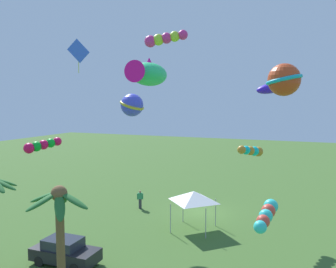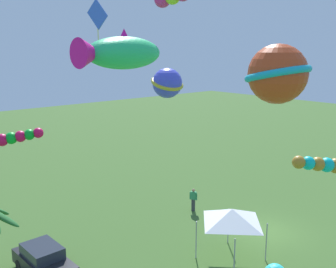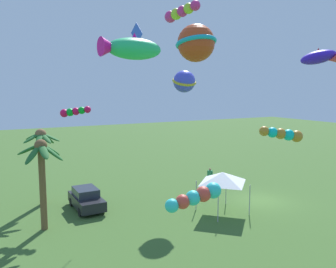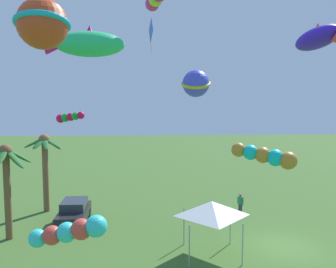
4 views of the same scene
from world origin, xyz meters
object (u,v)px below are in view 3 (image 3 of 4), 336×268
Objects in this scene: spectator_0 at (210,177)px; kite_fish_4 at (320,57)px; palm_tree_1 at (42,164)px; kite_tube_5 at (196,197)px; festival_tent at (223,178)px; palm_tree_0 at (41,150)px; kite_fish_3 at (131,48)px; kite_ball_0 at (184,81)px; kite_ball_7 at (196,43)px; kite_tube_6 at (181,12)px; parked_car_0 at (86,199)px; kite_diamond_1 at (137,34)px; kite_tube_2 at (74,112)px; kite_tube_8 at (283,134)px.

kite_fish_4 is (-10.93, 0.15, 9.45)m from spectator_0.
palm_tree_1 is 10.10m from kite_tube_5.
festival_tent is (-2.68, -11.33, -1.59)m from palm_tree_1.
kite_fish_4 is at bearing -149.52° from festival_tent.
palm_tree_0 is 1.41× the size of kite_fish_3.
palm_tree_1 is 12.38m from kite_ball_0.
kite_fish_3 is 2.20× the size of kite_ball_7.
kite_tube_6 is at bearing -129.58° from palm_tree_0.
parked_car_0 is 1.64× the size of kite_diamond_1.
kite_ball_7 is (-7.67, 3.69, -3.01)m from kite_tube_6.
kite_diamond_1 is 0.60× the size of kite_fish_3.
kite_tube_5 is (-5.82, 5.89, 1.13)m from festival_tent.
kite_fish_4 is (-7.66, -14.26, 6.21)m from palm_tree_1.
kite_diamond_1 reaches higher than kite_ball_0.
kite_fish_3 is at bearing -112.86° from palm_tree_1.
palm_tree_1 is 8.66m from kite_fish_3.
kite_fish_3 reaches higher than kite_tube_2.
kite_fish_4 reaches higher than festival_tent.
parked_car_0 is 1.38× the size of festival_tent.
spectator_0 is (-1.76, -13.70, -3.23)m from palm_tree_0.
kite_tube_2 is at bearing 19.13° from parked_car_0.
kite_diamond_1 is (2.51, -5.08, 12.09)m from parked_car_0.
kite_tube_5 is (-13.41, 2.86, -9.23)m from kite_diamond_1.
festival_tent is at bearing -103.30° from palm_tree_1.
kite_tube_5 is at bearing 142.66° from spectator_0.
kite_ball_7 reaches higher than kite_tube_2.
festival_tent is 12.05m from kite_ball_7.
palm_tree_0 reaches higher than festival_tent.
palm_tree_0 is 11.89m from kite_ball_0.
kite_tube_2 is at bearing 104.58° from kite_diamond_1.
palm_tree_1 is 2.03× the size of kite_tube_5.
kite_diamond_1 reaches higher than parked_car_0.
kite_fish_3 reaches higher than palm_tree_1.
kite_ball_7 is 9.48m from kite_tube_8.
kite_tube_6 reaches higher than kite_tube_2.
spectator_0 is at bearing -37.25° from kite_ball_7.
kite_tube_2 reaches higher than spectator_0.
kite_diamond_1 is at bearing -63.69° from parked_car_0.
kite_fish_4 is 9.45m from kite_ball_7.
kite_tube_5 is 1.14× the size of kite_tube_8.
kite_diamond_1 is at bearing 2.96° from kite_tube_6.
festival_tent is at bearing 21.29° from kite_tube_8.
kite_ball_7 is at bearing -170.60° from kite_tube_2.
kite_fish_3 reaches higher than parked_car_0.
kite_fish_4 is (-10.06, -11.05, 9.52)m from parked_car_0.
kite_fish_3 is (-7.00, 3.33, -2.00)m from kite_diamond_1.
kite_fish_4 reaches higher than kite_tube_2.
kite_fish_4 is at bearing -154.61° from kite_diamond_1.
kite_fish_3 is at bearing 4.22° from kite_tube_5.
festival_tent is 1.07× the size of kite_tube_6.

